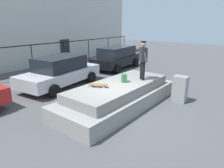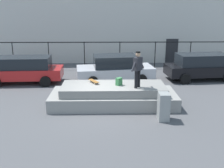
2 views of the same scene
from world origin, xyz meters
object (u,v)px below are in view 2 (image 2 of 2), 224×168
at_px(car_silver_sedan_mid, 115,68).
at_px(utility_box, 164,107).
at_px(car_red_hatchback_near, 24,69).
at_px(skateboard, 94,81).
at_px(backpack, 119,82).
at_px(skateboarder, 138,67).
at_px(car_black_hatchback_far, 202,66).

relative_size(car_silver_sedan_mid, utility_box, 4.21).
bearing_deg(car_red_hatchback_near, skateboard, -38.68).
distance_m(backpack, car_silver_sedan_mid, 4.27).
distance_m(skateboard, car_red_hatchback_near, 5.75).
xyz_separation_m(skateboarder, car_black_hatchback_far, (4.72, 4.96, -1.08)).
xyz_separation_m(backpack, car_red_hatchback_near, (-5.70, 3.98, -0.31)).
height_order(skateboard, car_red_hatchback_near, car_red_hatchback_near).
bearing_deg(car_red_hatchback_near, car_silver_sedan_mid, 2.77).
xyz_separation_m(car_black_hatchback_far, utility_box, (-3.76, -6.37, -0.30)).
bearing_deg(car_black_hatchback_far, backpack, -140.55).
bearing_deg(skateboarder, skateboard, 159.01).
bearing_deg(utility_box, skateboard, 143.78).
distance_m(skateboarder, car_black_hatchback_far, 6.93).
bearing_deg(backpack, skateboard, -63.99).
height_order(skateboard, utility_box, utility_box).
height_order(backpack, car_black_hatchback_far, car_black_hatchback_far).
distance_m(skateboard, car_silver_sedan_mid, 4.04).
bearing_deg(backpack, skateboarder, 108.36).
relative_size(backpack, car_black_hatchback_far, 0.08).
height_order(backpack, utility_box, backpack).
distance_m(skateboarder, car_red_hatchback_near, 7.94).
relative_size(skateboarder, car_silver_sedan_mid, 0.34).
bearing_deg(utility_box, car_silver_sedan_mid, 106.78).
bearing_deg(skateboarder, backpack, 154.55).
relative_size(car_black_hatchback_far, utility_box, 3.98).
distance_m(skateboarder, car_silver_sedan_mid, 4.86).
height_order(car_red_hatchback_near, utility_box, car_red_hatchback_near).
bearing_deg(car_red_hatchback_near, backpack, -34.92).
height_order(car_silver_sedan_mid, utility_box, car_silver_sedan_mid).
bearing_deg(car_black_hatchback_far, car_red_hatchback_near, -177.01).
bearing_deg(car_silver_sedan_mid, skateboard, -106.78).
relative_size(skateboard, car_silver_sedan_mid, 0.15).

